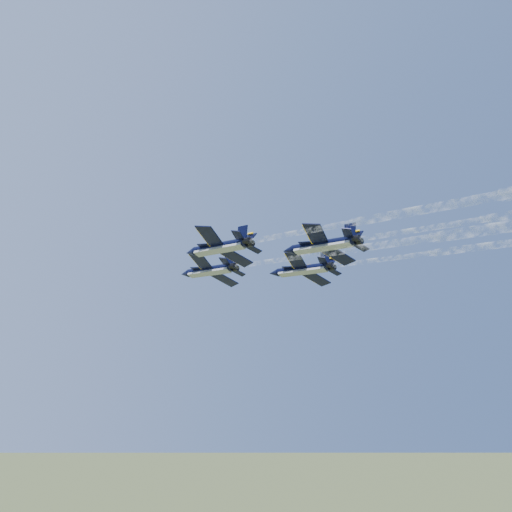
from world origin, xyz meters
TOP-DOWN VIEW (x-y plane):
  - jet_lead at (-5.52, 12.96)m, footprint 11.74×16.43m
  - jet_left at (-12.93, -1.77)m, footprint 11.74×16.43m
  - jet_right at (8.57, 1.57)m, footprint 11.74×16.43m
  - jet_slot at (0.03, -13.10)m, footprint 11.74×16.43m

SIDE VIEW (x-z plane):
  - jet_lead at x=-5.52m, z-range 93.91..99.09m
  - jet_left at x=-12.93m, z-range 93.91..99.09m
  - jet_right at x=8.57m, z-range 93.91..99.09m
  - jet_slot at x=0.03m, z-range 93.91..99.09m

